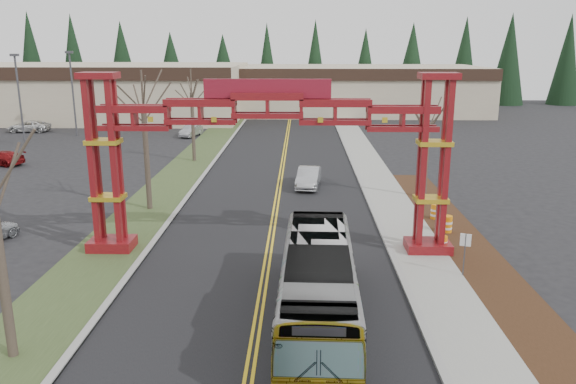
{
  "coord_description": "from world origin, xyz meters",
  "views": [
    {
      "loc": [
        1.6,
        -8.73,
        10.13
      ],
      "look_at": [
        1.02,
        15.97,
        3.65
      ],
      "focal_mm": 35.0,
      "sensor_mm": 36.0,
      "label": 1
    }
  ],
  "objects_px": {
    "street_sign": "(465,246)",
    "barrel_mid": "(447,225)",
    "retail_building_west": "(81,91)",
    "parked_car_mid_a": "(0,158)",
    "parked_car_far_a": "(191,131)",
    "transit_bus": "(318,286)",
    "parked_car_far_b": "(29,126)",
    "light_pole_far": "(72,87)",
    "bare_tree_median_far": "(192,93)",
    "barrel_south": "(442,245)",
    "gateway_arch": "(268,134)",
    "retail_building_east": "(355,89)",
    "bare_tree_right_far": "(428,123)",
    "light_pole_mid": "(19,93)",
    "bare_tree_median_mid": "(143,108)",
    "silver_sedan": "(309,177)",
    "barrel_north": "(435,212)"
  },
  "relations": [
    {
      "from": "street_sign",
      "to": "barrel_mid",
      "type": "bearing_deg",
      "value": 82.61
    },
    {
      "from": "retail_building_west",
      "to": "parked_car_mid_a",
      "type": "relative_size",
      "value": 10.72
    },
    {
      "from": "parked_car_far_a",
      "to": "transit_bus",
      "type": "bearing_deg",
      "value": -61.28
    },
    {
      "from": "parked_car_far_b",
      "to": "light_pole_far",
      "type": "xyz_separation_m",
      "value": [
        6.84,
        -2.65,
        4.82
      ]
    },
    {
      "from": "parked_car_far_b",
      "to": "bare_tree_median_far",
      "type": "relative_size",
      "value": 0.6
    },
    {
      "from": "transit_bus",
      "to": "parked_car_far_b",
      "type": "relative_size",
      "value": 2.27
    },
    {
      "from": "bare_tree_median_far",
      "to": "light_pole_far",
      "type": "distance_m",
      "value": 21.8
    },
    {
      "from": "barrel_south",
      "to": "barrel_mid",
      "type": "xyz_separation_m",
      "value": [
        0.96,
        2.96,
        0.07
      ]
    },
    {
      "from": "transit_bus",
      "to": "parked_car_mid_a",
      "type": "bearing_deg",
      "value": 135.0
    },
    {
      "from": "parked_car_far_b",
      "to": "street_sign",
      "type": "xyz_separation_m",
      "value": [
        40.07,
        -42.85,
        0.82
      ]
    },
    {
      "from": "gateway_arch",
      "to": "retail_building_east",
      "type": "bearing_deg",
      "value": 80.83
    },
    {
      "from": "parked_car_mid_a",
      "to": "parked_car_far_a",
      "type": "height_order",
      "value": "parked_car_far_a"
    },
    {
      "from": "parked_car_far_a",
      "to": "parked_car_far_b",
      "type": "distance_m",
      "value": 20.39
    },
    {
      "from": "retail_building_west",
      "to": "parked_car_far_a",
      "type": "relative_size",
      "value": 11.48
    },
    {
      "from": "retail_building_west",
      "to": "street_sign",
      "type": "bearing_deg",
      "value": -55.74
    },
    {
      "from": "barrel_mid",
      "to": "bare_tree_right_far",
      "type": "bearing_deg",
      "value": 87.58
    },
    {
      "from": "bare_tree_median_far",
      "to": "retail_building_west",
      "type": "bearing_deg",
      "value": 125.07
    },
    {
      "from": "retail_building_west",
      "to": "parked_car_mid_a",
      "type": "bearing_deg",
      "value": -80.75
    },
    {
      "from": "gateway_arch",
      "to": "light_pole_mid",
      "type": "distance_m",
      "value": 40.98
    },
    {
      "from": "parked_car_far_b",
      "to": "bare_tree_median_mid",
      "type": "bearing_deg",
      "value": 34.26
    },
    {
      "from": "retail_building_west",
      "to": "bare_tree_median_mid",
      "type": "height_order",
      "value": "bare_tree_median_mid"
    },
    {
      "from": "street_sign",
      "to": "barrel_mid",
      "type": "distance_m",
      "value": 6.2
    },
    {
      "from": "silver_sedan",
      "to": "gateway_arch",
      "type": "bearing_deg",
      "value": -93.03
    },
    {
      "from": "retail_building_east",
      "to": "parked_car_far_b",
      "type": "distance_m",
      "value": 46.89
    },
    {
      "from": "street_sign",
      "to": "bare_tree_right_far",
      "type": "bearing_deg",
      "value": 85.35
    },
    {
      "from": "retail_building_west",
      "to": "parked_car_far_b",
      "type": "relative_size",
      "value": 9.4
    },
    {
      "from": "light_pole_far",
      "to": "barrel_north",
      "type": "height_order",
      "value": "light_pole_far"
    },
    {
      "from": "transit_bus",
      "to": "light_pole_mid",
      "type": "distance_m",
      "value": 48.47
    },
    {
      "from": "transit_bus",
      "to": "barrel_south",
      "type": "bearing_deg",
      "value": 51.19
    },
    {
      "from": "barrel_south",
      "to": "barrel_north",
      "type": "height_order",
      "value": "barrel_north"
    },
    {
      "from": "parked_car_far_b",
      "to": "light_pole_far",
      "type": "bearing_deg",
      "value": 67.54
    },
    {
      "from": "retail_building_east",
      "to": "silver_sedan",
      "type": "relative_size",
      "value": 8.61
    },
    {
      "from": "transit_bus",
      "to": "silver_sedan",
      "type": "height_order",
      "value": "transit_bus"
    },
    {
      "from": "retail_building_west",
      "to": "parked_car_far_b",
      "type": "xyz_separation_m",
      "value": [
        -1.17,
        -14.25,
        -3.08
      ]
    },
    {
      "from": "light_pole_far",
      "to": "street_sign",
      "type": "relative_size",
      "value": 4.56
    },
    {
      "from": "transit_bus",
      "to": "parked_car_far_b",
      "type": "bearing_deg",
      "value": 126.69
    },
    {
      "from": "retail_building_east",
      "to": "parked_car_far_a",
      "type": "distance_m",
      "value": 32.92
    },
    {
      "from": "parked_car_mid_a",
      "to": "light_pole_mid",
      "type": "distance_m",
      "value": 11.41
    },
    {
      "from": "parked_car_far_a",
      "to": "barrel_north",
      "type": "xyz_separation_m",
      "value": [
        20.61,
        -31.35,
        -0.16
      ]
    },
    {
      "from": "light_pole_mid",
      "to": "light_pole_far",
      "type": "bearing_deg",
      "value": 65.57
    },
    {
      "from": "barrel_mid",
      "to": "silver_sedan",
      "type": "bearing_deg",
      "value": 125.73
    },
    {
      "from": "retail_building_west",
      "to": "barrel_south",
      "type": "height_order",
      "value": "retail_building_west"
    },
    {
      "from": "silver_sedan",
      "to": "bare_tree_median_mid",
      "type": "xyz_separation_m",
      "value": [
        -10.16,
        -6.07,
        5.72
      ]
    },
    {
      "from": "barrel_north",
      "to": "parked_car_mid_a",
      "type": "bearing_deg",
      "value": 156.09
    },
    {
      "from": "retail_building_east",
      "to": "bare_tree_right_far",
      "type": "xyz_separation_m",
      "value": [
        0.0,
        -51.56,
        1.64
      ]
    },
    {
      "from": "parked_car_mid_a",
      "to": "street_sign",
      "type": "distance_m",
      "value": 41.02
    },
    {
      "from": "silver_sedan",
      "to": "light_pole_mid",
      "type": "height_order",
      "value": "light_pole_mid"
    },
    {
      "from": "parked_car_far_b",
      "to": "barrel_mid",
      "type": "height_order",
      "value": "parked_car_far_b"
    },
    {
      "from": "light_pole_far",
      "to": "transit_bus",
      "type": "bearing_deg",
      "value": -59.28
    },
    {
      "from": "gateway_arch",
      "to": "bare_tree_median_far",
      "type": "xyz_separation_m",
      "value": [
        -8.0,
        22.62,
        0.09
      ]
    }
  ]
}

